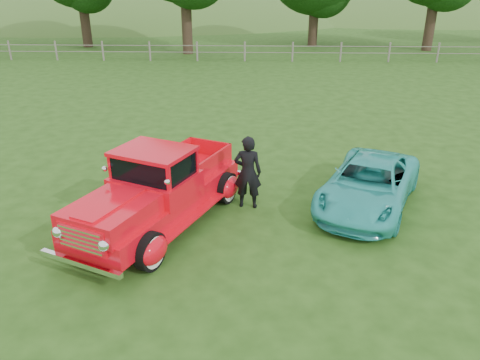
{
  "coord_description": "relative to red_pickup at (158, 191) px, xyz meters",
  "views": [
    {
      "loc": [
        0.7,
        -8.07,
        5.1
      ],
      "look_at": [
        0.39,
        1.2,
        0.99
      ],
      "focal_mm": 35.0,
      "sensor_mm": 36.0,
      "label": 1
    }
  ],
  "objects": [
    {
      "name": "distant_hills",
      "position": [
        -2.71,
        58.49,
        -5.34
      ],
      "size": [
        116.0,
        60.0,
        18.0
      ],
      "color": "#385E22",
      "rests_on": "ground"
    },
    {
      "name": "red_pickup",
      "position": [
        0.0,
        0.0,
        0.0
      ],
      "size": [
        3.62,
        5.27,
        1.78
      ],
      "rotation": [
        0.0,
        0.0,
        -0.41
      ],
      "color": "black",
      "rests_on": "ground"
    },
    {
      "name": "teal_sedan",
      "position": [
        4.77,
        1.05,
        -0.24
      ],
      "size": [
        3.37,
        4.42,
        1.11
      ],
      "primitive_type": "imported",
      "rotation": [
        0.0,
        0.0,
        -0.44
      ],
      "color": "#2CB3AA",
      "rests_on": "ground"
    },
    {
      "name": "man",
      "position": [
        1.92,
        0.91,
        0.08
      ],
      "size": [
        0.67,
        0.47,
        1.76
      ],
      "primitive_type": "imported",
      "rotation": [
        0.0,
        0.0,
        3.06
      ],
      "color": "black",
      "rests_on": "ground"
    },
    {
      "name": "fence_line",
      "position": [
        1.37,
        21.02,
        -0.19
      ],
      "size": [
        48.0,
        0.12,
        1.2
      ],
      "color": "slate",
      "rests_on": "ground"
    },
    {
      "name": "ground",
      "position": [
        1.37,
        -0.98,
        -0.8
      ],
      "size": [
        140.0,
        140.0,
        0.0
      ],
      "primitive_type": "plane",
      "color": "#224512",
      "rests_on": "ground"
    }
  ]
}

